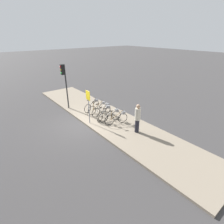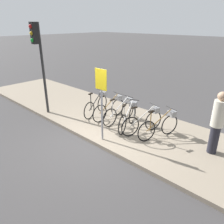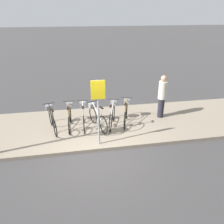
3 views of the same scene
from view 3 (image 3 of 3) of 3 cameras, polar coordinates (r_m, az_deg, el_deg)
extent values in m
plane|color=#423F3F|center=(7.37, -4.45, -10.42)|extent=(120.00, 120.00, 0.00)
cube|color=gray|center=(8.76, -5.61, -3.76)|extent=(16.89, 3.36, 0.12)
torus|color=black|center=(8.05, -14.66, -4.02)|extent=(0.20, 0.67, 0.68)
torus|color=black|center=(8.88, -15.76, -1.28)|extent=(0.20, 0.67, 0.68)
cylinder|color=black|center=(8.34, -15.45, -0.91)|extent=(0.26, 0.94, 0.58)
cylinder|color=black|center=(8.03, -15.07, -1.68)|extent=(0.04, 0.04, 0.62)
cube|color=black|center=(7.89, -15.33, 0.45)|extent=(0.12, 0.21, 0.04)
cylinder|color=#262626|center=(8.65, -16.21, 2.17)|extent=(0.45, 0.13, 0.02)
cube|color=gray|center=(8.77, -16.11, 1.13)|extent=(0.28, 0.25, 0.18)
torus|color=black|center=(8.08, -11.08, -3.53)|extent=(0.06, 0.69, 0.68)
torus|color=black|center=(8.92, -10.86, -0.64)|extent=(0.06, 0.69, 0.68)
cylinder|color=olive|center=(8.37, -11.12, -0.34)|extent=(0.07, 0.96, 0.58)
cylinder|color=olive|center=(8.05, -11.23, -1.16)|extent=(0.03, 0.03, 0.62)
cube|color=black|center=(7.92, -11.43, 0.97)|extent=(0.08, 0.20, 0.04)
cylinder|color=#262626|center=(8.68, -11.17, 2.81)|extent=(0.46, 0.04, 0.02)
cube|color=gray|center=(8.80, -11.05, 1.78)|extent=(0.25, 0.21, 0.18)
torus|color=black|center=(8.07, -7.35, -3.28)|extent=(0.06, 0.69, 0.68)
torus|color=black|center=(8.91, -7.52, -0.42)|extent=(0.06, 0.69, 0.68)
cylinder|color=silver|center=(8.36, -7.54, -0.10)|extent=(0.06, 0.96, 0.58)
cylinder|color=silver|center=(8.04, -7.49, -0.92)|extent=(0.03, 0.03, 0.62)
cube|color=black|center=(7.90, -7.62, 1.22)|extent=(0.08, 0.20, 0.04)
cylinder|color=#262626|center=(8.67, -7.73, 3.04)|extent=(0.46, 0.04, 0.02)
cube|color=gray|center=(8.79, -7.66, 2.00)|extent=(0.25, 0.21, 0.18)
torus|color=black|center=(8.00, -2.28, -3.35)|extent=(0.25, 0.66, 0.68)
torus|color=black|center=(8.76, -4.99, -0.75)|extent=(0.25, 0.66, 0.68)
cylinder|color=silver|center=(8.25, -3.75, -0.29)|extent=(0.33, 0.92, 0.58)
cylinder|color=silver|center=(7.96, -2.73, -1.01)|extent=(0.04, 0.04, 0.62)
cube|color=black|center=(7.82, -2.78, 1.15)|extent=(0.13, 0.21, 0.04)
cylinder|color=#262626|center=(8.52, -5.13, 2.77)|extent=(0.44, 0.17, 0.02)
cube|color=gray|center=(8.64, -5.22, 1.70)|extent=(0.29, 0.26, 0.18)
torus|color=black|center=(8.10, -0.44, -2.95)|extent=(0.24, 0.66, 0.68)
torus|color=black|center=(8.93, 0.40, -0.12)|extent=(0.24, 0.66, 0.68)
cylinder|color=beige|center=(8.39, 0.00, 0.22)|extent=(0.32, 0.92, 0.58)
cylinder|color=beige|center=(8.07, -0.32, -0.59)|extent=(0.04, 0.04, 0.62)
cube|color=black|center=(7.93, -0.32, 1.55)|extent=(0.13, 0.21, 0.04)
cylinder|color=#262626|center=(8.70, 0.41, 3.34)|extent=(0.45, 0.16, 0.02)
cube|color=gray|center=(8.81, 0.44, 2.30)|extent=(0.29, 0.26, 0.18)
torus|color=black|center=(8.28, 3.34, -2.32)|extent=(0.24, 0.66, 0.68)
torus|color=black|center=(9.12, 3.81, 0.39)|extent=(0.24, 0.66, 0.68)
cylinder|color=olive|center=(8.58, 3.63, 0.75)|extent=(0.32, 0.92, 0.58)
cylinder|color=olive|center=(8.26, 3.46, -0.01)|extent=(0.04, 0.04, 0.62)
cube|color=black|center=(8.12, 3.52, 2.08)|extent=(0.13, 0.21, 0.04)
cylinder|color=#262626|center=(8.89, 3.91, 3.79)|extent=(0.45, 0.16, 0.02)
cube|color=gray|center=(9.01, 3.90, 2.77)|extent=(0.29, 0.26, 0.18)
cylinder|color=#23232D|center=(9.41, 12.64, 1.10)|extent=(0.26, 0.26, 0.83)
cylinder|color=beige|center=(9.13, 13.11, 5.60)|extent=(0.34, 0.34, 0.74)
sphere|color=tan|center=(8.98, 13.41, 8.53)|extent=(0.24, 0.24, 0.24)
cylinder|color=#99999E|center=(7.00, -3.53, -0.55)|extent=(0.06, 0.06, 2.25)
cube|color=yellow|center=(6.67, -3.69, 5.77)|extent=(0.44, 0.03, 0.60)
camera|label=1|loc=(9.93, 79.48, 13.66)|focal=28.00mm
camera|label=2|loc=(5.51, 57.98, 6.21)|focal=35.00mm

